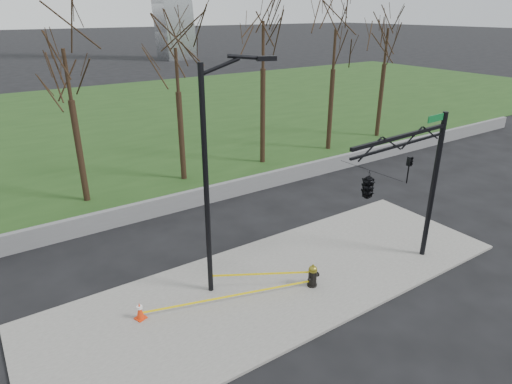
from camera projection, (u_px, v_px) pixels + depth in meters
ground at (281, 283)px, 16.36m from camera, size 500.00×500.00×0.00m
sidewalk at (281, 281)px, 16.34m from camera, size 18.00×6.00×0.10m
grass_strip at (80, 123)px, 39.32m from camera, size 120.00×40.00×0.06m
guardrail at (187, 200)px, 22.31m from camera, size 60.00×0.30×0.90m
tree_row at (128, 106)px, 23.14m from camera, size 43.66×4.00×9.36m
fire_hydrant at (313, 276)px, 15.87m from camera, size 0.55×0.36×0.88m
traffic_cone at (140, 311)px, 14.19m from camera, size 0.41×0.41×0.62m
street_light at (212, 169)px, 14.06m from camera, size 2.31×0.94×8.21m
traffic_signal_mast at (383, 179)px, 14.73m from camera, size 5.10×2.51×6.00m
caution_tape at (243, 287)px, 15.30m from camera, size 5.85×1.84×0.45m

